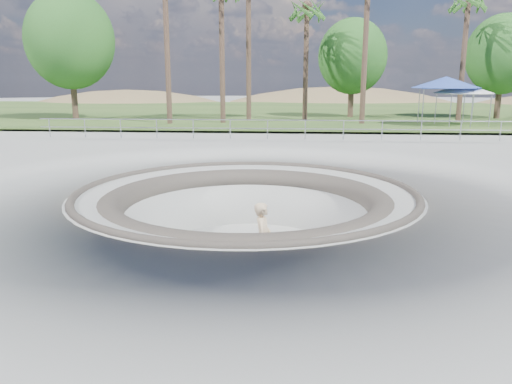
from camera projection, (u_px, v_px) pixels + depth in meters
The scene contains 14 objects.
ground at pixel (246, 192), 14.97m from camera, with size 180.00×180.00×0.00m, color #9FA09B.
skate_bowl at pixel (247, 249), 15.38m from camera, with size 14.00×14.00×4.10m.
grass_strip at pixel (280, 111), 47.98m from camera, with size 180.00×36.00×0.12m.
distant_hills at pixel (310, 152), 71.83m from camera, with size 103.20×45.00×28.60m.
safety_railing at pixel (268, 129), 26.48m from camera, with size 25.00×0.06×1.03m.
skateboard at pixel (263, 275), 13.40m from camera, with size 0.76×0.34×0.08m.
skater at pixel (263, 239), 13.17m from camera, with size 0.72×0.47×1.98m, color beige.
canopy_white at pixel (464, 89), 32.65m from camera, with size 5.39×5.39×2.73m.
canopy_blue at pixel (446, 82), 32.79m from camera, with size 6.21×6.21×3.17m.
palm_d at pixel (307, 13), 35.92m from camera, with size 2.60×2.60×9.07m.
palm_f at pixel (468, 3), 34.71m from camera, with size 2.60×2.60×9.57m.
bushy_tree_left at pixel (70, 40), 37.06m from camera, with size 6.60×6.00×9.53m.
bushy_tree_mid at pixel (353, 57), 39.21m from camera, with size 5.40×4.91×7.79m.
bushy_tree_right at pixel (503, 54), 37.74m from camera, with size 5.50×5.00×7.94m.
Camera 1 is at (1.40, -14.53, 3.32)m, focal length 35.00 mm.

